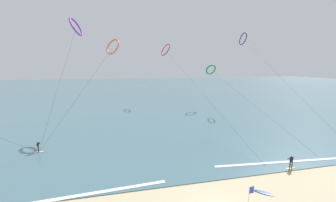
% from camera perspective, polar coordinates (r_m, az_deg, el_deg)
% --- Properties ---
extents(sea_water, '(400.00, 200.00, 0.08)m').
position_cam_1_polar(sea_water, '(120.78, -9.10, 3.36)').
color(sea_water, '#476B75').
rests_on(sea_water, ground).
extents(surfer_amber, '(1.40, 0.59, 1.70)m').
position_cam_1_polar(surfer_amber, '(31.01, 30.26, -14.15)').
color(surfer_amber, orange).
rests_on(surfer_amber, ground).
extents(surfer_ivory, '(1.40, 0.69, 1.70)m').
position_cam_1_polar(surfer_ivory, '(36.86, -31.61, -10.58)').
color(surfer_ivory, silver).
rests_on(surfer_ivory, ground).
extents(kite_crimson, '(3.75, 53.24, 20.10)m').
position_cam_1_polar(kite_crimson, '(73.82, -0.63, 13.62)').
color(kite_crimson, red).
rests_on(kite_crimson, ground).
extents(kite_violet, '(5.60, 14.84, 21.86)m').
position_cam_1_polar(kite_violet, '(46.80, -23.59, 17.85)').
color(kite_violet, purple).
rests_on(kite_violet, ground).
extents(kite_coral, '(12.74, 14.48, 18.08)m').
position_cam_1_polar(kite_coral, '(45.53, -14.70, 13.95)').
color(kite_coral, '#EA7260').
rests_on(kite_coral, ground).
extents(kite_navy, '(3.55, 37.85, 22.46)m').
position_cam_1_polar(kite_navy, '(69.19, 19.62, 15.51)').
color(kite_navy, navy).
rests_on(kite_navy, ground).
extents(kite_emerald, '(3.66, 38.89, 13.08)m').
position_cam_1_polar(kite_emerald, '(65.63, 11.51, 8.29)').
color(kite_emerald, '#199351').
rests_on(kite_emerald, ground).
extents(surfboard_spare, '(1.74, 1.68, 0.20)m').
position_cam_1_polar(surfboard_spare, '(24.93, 24.33, -21.59)').
color(surfboard_spare, '#2647B7').
rests_on(surfboard_spare, ground).
extents(beach_flag, '(0.47, 0.06, 2.66)m').
position_cam_1_polar(beach_flag, '(20.63, 21.20, -22.76)').
color(beach_flag, silver).
rests_on(beach_flag, ground).
extents(wave_crest_near, '(16.03, 1.66, 0.12)m').
position_cam_1_polar(wave_crest_near, '(24.08, -21.08, -22.52)').
color(wave_crest_near, white).
rests_on(wave_crest_near, ground).
extents(wave_crest_mid, '(19.64, 2.18, 0.12)m').
position_cam_1_polar(wave_crest_mid, '(32.86, 29.27, -14.18)').
color(wave_crest_mid, white).
rests_on(wave_crest_mid, ground).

